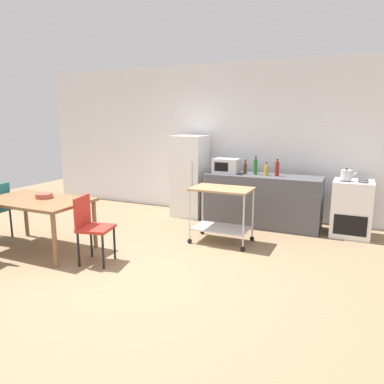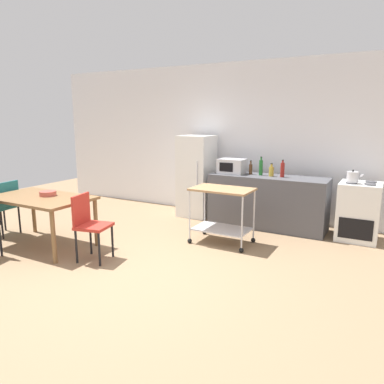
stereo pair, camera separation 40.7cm
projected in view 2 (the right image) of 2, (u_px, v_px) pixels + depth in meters
The scene contains 16 objects.
ground_plane at pixel (134, 269), 4.64m from camera, with size 12.00×12.00×0.00m, color #8C7051.
back_wall at pixel (234, 140), 7.10m from camera, with size 8.40×0.12×2.90m, color white.
kitchen_counter at pixel (267, 202), 6.35m from camera, with size 2.00×0.64×0.90m, color #4C4C51.
dining_table at pixel (41, 202), 5.36m from camera, with size 1.50×0.90×0.75m.
chair_red at pixel (89, 222), 4.86m from camera, with size 0.47×0.47×0.89m.
chair_teal at pixel (4, 204), 5.88m from camera, with size 0.44×0.44×0.89m.
stove_oven at pixel (358, 211), 5.69m from camera, with size 0.60×0.61×0.92m.
refrigerator at pixel (197, 176), 7.06m from camera, with size 0.60×0.63×1.55m.
kitchen_cart at pixel (222, 206), 5.50m from camera, with size 0.91×0.57×0.85m.
microwave at pixel (232, 166), 6.54m from camera, with size 0.46×0.35×0.26m.
bottle_olive_oil at pixel (251, 169), 6.44m from camera, with size 0.06×0.06×0.25m.
bottle_sparkling_water at pixel (261, 167), 6.34m from camera, with size 0.06×0.06×0.32m.
bottle_sesame_oil at pixel (271, 171), 6.23m from camera, with size 0.08×0.08×0.22m.
bottle_vinegar at pixel (282, 170), 6.14m from camera, with size 0.07×0.07×0.29m.
fruit_bowl at pixel (48, 193), 5.40m from camera, with size 0.24×0.24×0.07m, color #B24C3F.
kettle at pixel (353, 177), 5.55m from camera, with size 0.24×0.17×0.19m.
Camera 2 is at (2.73, -3.46, 1.88)m, focal length 34.27 mm.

